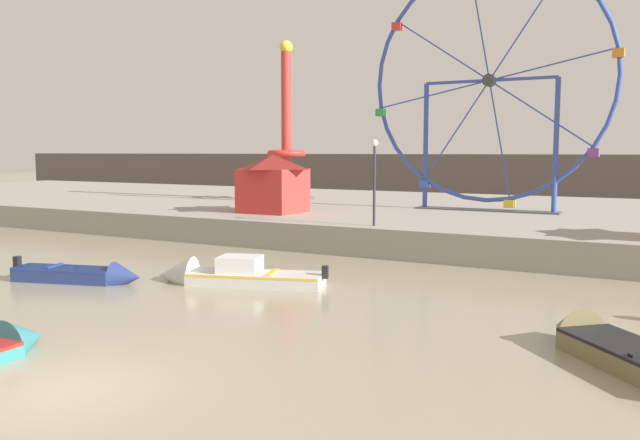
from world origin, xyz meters
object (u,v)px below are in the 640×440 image
Objects in this scene: motorboat_pale_grey at (225,275)px; drop_tower_red_tower at (287,142)px; motorboat_olive_wood at (610,347)px; promenade_lamp_near at (374,169)px; ferris_wheel_blue_frame at (489,84)px; motorboat_navy_blue at (85,274)px; carnival_booth_red_striped at (273,182)px.

drop_tower_red_tower reaches higher than motorboat_pale_grey.
promenade_lamp_near reaches higher than motorboat_olive_wood.
motorboat_navy_blue is at bearing -112.36° from ferris_wheel_blue_frame.
carnival_booth_red_striped is (-9.96, -6.77, -5.41)m from ferris_wheel_blue_frame.
promenade_lamp_near is at bearing 1.04° from motorboat_olive_wood.
drop_tower_red_tower is at bearing -81.50° from motorboat_pale_grey.
carnival_booth_red_striped reaches higher than motorboat_pale_grey.
promenade_lamp_near reaches higher than motorboat_navy_blue.
ferris_wheel_blue_frame is at bearing 76.98° from promenade_lamp_near.
motorboat_olive_wood is at bearing -37.69° from carnival_booth_red_striped.
promenade_lamp_near reaches higher than carnival_booth_red_striped.
motorboat_navy_blue is at bearing -119.99° from promenade_lamp_near.
motorboat_navy_blue is 1.48× the size of carnival_booth_red_striped.
ferris_wheel_blue_frame reaches higher than carnival_booth_red_striped.
motorboat_pale_grey is 13.63m from carnival_booth_red_striped.
motorboat_olive_wood is 0.73× the size of motorboat_pale_grey.
drop_tower_red_tower is at bearing 136.01° from promenade_lamp_near.
ferris_wheel_blue_frame reaches higher than drop_tower_red_tower.
motorboat_pale_grey reaches higher than motorboat_navy_blue.
promenade_lamp_near is (6.32, 10.95, 3.58)m from motorboat_navy_blue.
drop_tower_red_tower is at bearing 117.81° from carnival_booth_red_striped.
motorboat_pale_grey reaches higher than motorboat_olive_wood.
ferris_wheel_blue_frame is 11.29m from promenade_lamp_near.
carnival_booth_red_striped is at bearing 8.64° from motorboat_olive_wood.
carnival_booth_red_striped is at bearing -82.12° from motorboat_pale_grey.
motorboat_olive_wood is 13.13m from motorboat_pale_grey.
motorboat_olive_wood is 1.34× the size of carnival_booth_red_striped.
motorboat_olive_wood is 0.32× the size of ferris_wheel_blue_frame.
promenade_lamp_near is (-11.08, 11.33, 3.59)m from motorboat_olive_wood.
motorboat_pale_grey is 9.57m from promenade_lamp_near.
motorboat_navy_blue is 0.81× the size of motorboat_pale_grey.
ferris_wheel_blue_frame is at bearing 34.52° from carnival_booth_red_striped.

